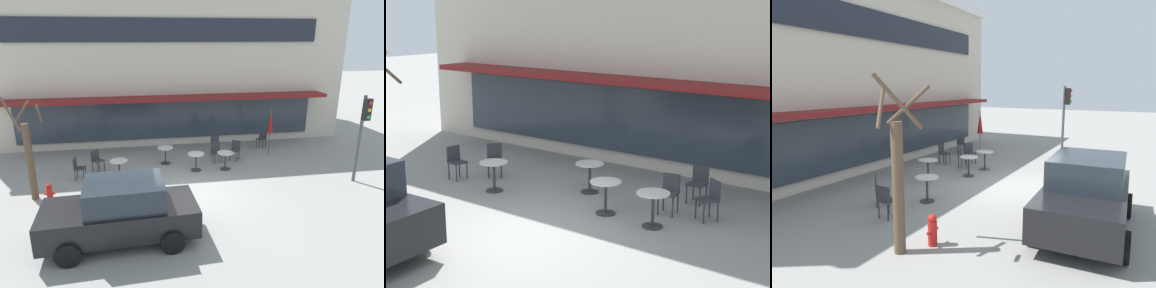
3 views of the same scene
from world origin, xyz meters
TOP-DOWN VIEW (x-y plane):
  - ground_plane at (0.00, 0.00)m, footprint 80.00×80.00m
  - building_facade at (0.00, 9.97)m, footprint 18.75×9.10m
  - cafe_table_near_wall at (0.67, 2.22)m, footprint 0.70×0.70m
  - cafe_table_streetside at (-2.51, 1.92)m, footprint 0.70×0.70m
  - cafe_table_by_tree at (-0.53, 3.26)m, footprint 0.70×0.70m
  - cafe_table_mid_patio at (1.92, 2.14)m, footprint 0.70×0.70m
  - patio_umbrella_green_folded at (4.46, 3.61)m, footprint 0.28×0.28m
  - cafe_chair_0 at (4.55, 4.74)m, footprint 0.57×0.57m
  - cafe_chair_1 at (2.69, 3.26)m, footprint 0.56×0.56m
  - cafe_chair_2 at (1.77, 3.12)m, footprint 0.45×0.45m
  - cafe_chair_3 at (-3.46, 2.89)m, footprint 0.57×0.57m
  - cafe_chair_4 at (-4.11, 2.09)m, footprint 0.44×0.44m
  - cafe_chair_5 at (1.96, 4.18)m, footprint 0.41×0.41m
  - parked_sedan at (-2.28, -2.52)m, footprint 4.28×2.16m
  - street_tree at (-5.37, 0.59)m, footprint 1.24×1.23m
  - traffic_light_pole at (6.58, -0.01)m, footprint 0.26×0.44m
  - fire_hydrant at (-4.79, 0.18)m, footprint 0.36×0.20m

SIDE VIEW (x-z plane):
  - ground_plane at x=0.00m, z-range 0.00..0.00m
  - fire_hydrant at x=-4.79m, z-range 0.00..0.71m
  - cafe_table_near_wall at x=0.67m, z-range 0.14..0.90m
  - cafe_table_streetside at x=-2.51m, z-range 0.14..0.90m
  - cafe_table_by_tree at x=-0.53m, z-range 0.14..0.90m
  - cafe_table_mid_patio at x=1.92m, z-range 0.14..0.90m
  - cafe_chair_0 at x=4.55m, z-range 0.08..0.97m
  - cafe_chair_1 at x=2.69m, z-range 0.08..0.97m
  - cafe_chair_2 at x=1.77m, z-range 0.08..0.97m
  - cafe_chair_3 at x=-3.46m, z-range 0.08..0.97m
  - cafe_chair_4 at x=-4.11m, z-range 0.08..0.97m
  - cafe_chair_5 at x=1.96m, z-range 0.08..0.97m
  - parked_sedan at x=-2.28m, z-range 0.00..1.76m
  - street_tree at x=-5.37m, z-range -0.24..3.39m
  - patio_umbrella_green_folded at x=4.46m, z-range 0.53..2.73m
  - traffic_light_pole at x=6.58m, z-range 0.60..4.00m
  - building_facade at x=0.00m, z-range 0.00..7.96m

